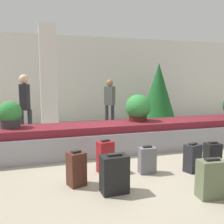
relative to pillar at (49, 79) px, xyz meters
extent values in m
plane|color=#9E937F|center=(1.21, -3.77, -1.60)|extent=(18.00, 18.00, 0.00)
cube|color=silver|center=(1.21, 1.75, 0.00)|extent=(18.00, 0.06, 3.20)
cube|color=gray|center=(1.21, -2.54, -1.36)|extent=(8.71, 0.98, 0.47)
cube|color=maroon|center=(1.21, -2.54, -1.05)|extent=(8.36, 0.82, 0.16)
cube|color=silver|center=(0.00, 0.00, 0.00)|extent=(0.49, 0.49, 3.20)
cube|color=maroon|center=(0.73, -3.74, -1.33)|extent=(0.30, 0.25, 0.54)
cube|color=black|center=(0.73, -3.74, -1.05)|extent=(0.16, 0.10, 0.03)
cube|color=#472319|center=(0.17, -4.14, -1.35)|extent=(0.30, 0.29, 0.51)
cube|color=black|center=(0.17, -4.14, -1.08)|extent=(0.15, 0.12, 0.03)
cube|color=black|center=(2.66, -4.06, -1.38)|extent=(0.27, 0.22, 0.44)
cube|color=black|center=(2.66, -4.06, -1.14)|extent=(0.15, 0.08, 0.03)
cube|color=slate|center=(1.40, -3.99, -1.38)|extent=(0.29, 0.18, 0.44)
cube|color=black|center=(1.40, -3.99, -1.14)|extent=(0.16, 0.06, 0.03)
cube|color=#5B6647|center=(1.84, -5.06, -1.34)|extent=(0.37, 0.25, 0.52)
cube|color=black|center=(1.84, -5.06, -1.07)|extent=(0.20, 0.09, 0.03)
cube|color=#232328|center=(2.18, -4.15, -1.36)|extent=(0.33, 0.27, 0.48)
cube|color=black|center=(2.18, -4.15, -1.11)|extent=(0.17, 0.11, 0.03)
cube|color=black|center=(0.64, -4.54, -1.33)|extent=(0.39, 0.26, 0.54)
cube|color=black|center=(0.64, -4.54, -1.05)|extent=(0.21, 0.10, 0.03)
cylinder|color=#381914|center=(1.88, -2.41, -0.89)|extent=(0.42, 0.42, 0.17)
sphere|color=#2D7F38|center=(1.88, -2.41, -0.64)|extent=(0.58, 0.58, 0.58)
cylinder|color=#2D2D2D|center=(-0.89, -2.44, -0.88)|extent=(0.38, 0.38, 0.17)
sphere|color=#2D7F38|center=(-0.89, -2.44, -0.67)|extent=(0.47, 0.47, 0.47)
cylinder|color=#282833|center=(-0.75, -1.07, -1.19)|extent=(0.11, 0.11, 0.82)
cylinder|color=#282833|center=(-0.55, -1.07, -1.19)|extent=(0.11, 0.11, 0.82)
cube|color=#232328|center=(-0.65, -1.07, -0.45)|extent=(0.25, 0.35, 0.65)
sphere|color=beige|center=(-0.65, -1.07, 0.00)|extent=(0.24, 0.24, 0.24)
cylinder|color=#282833|center=(1.80, -0.01, -1.22)|extent=(0.11, 0.11, 0.76)
cylinder|color=#282833|center=(2.00, -0.01, -1.22)|extent=(0.11, 0.11, 0.76)
cube|color=#474C47|center=(1.90, -0.01, -0.53)|extent=(0.34, 0.36, 0.61)
sphere|color=#936B4C|center=(1.90, -0.01, -0.12)|extent=(0.22, 0.22, 0.22)
cylinder|color=#4C331E|center=(3.81, 0.30, -1.51)|extent=(0.16, 0.16, 0.18)
cone|color=#195623|center=(3.81, 0.30, -0.42)|extent=(1.24, 1.24, 1.99)
camera|label=1|loc=(-0.37, -7.74, -0.01)|focal=40.00mm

